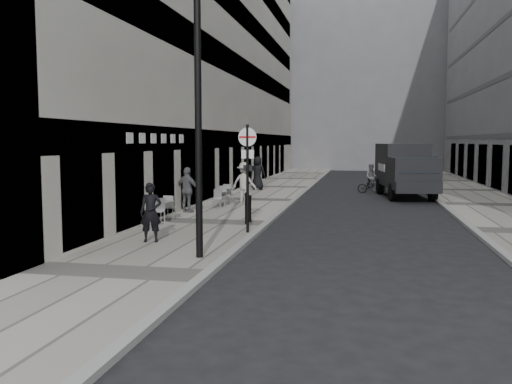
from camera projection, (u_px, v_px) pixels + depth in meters
ground at (154, 322)px, 9.01m from camera, size 120.00×120.00×0.00m
sidewalk at (253, 200)px, 26.96m from camera, size 4.00×60.00×0.12m
far_sidewalk at (488, 205)px, 24.82m from camera, size 4.00×60.00×0.12m
building_left at (211, 43)px, 33.25m from camera, size 4.00×45.00×18.00m
building_far at (349, 72)px, 62.36m from camera, size 24.00×16.00×22.00m
walking_man at (151, 212)px, 15.45m from camera, size 0.69×0.53×1.70m
sign_post at (248, 164)px, 16.93m from camera, size 0.58×0.11×3.40m
lamppost at (198, 106)px, 13.13m from camera, size 0.30×0.30×6.69m
bollard_near at (250, 209)px, 19.33m from camera, size 0.12×0.12×0.90m
bollard_far at (247, 209)px, 18.85m from camera, size 0.14×0.14×1.03m
panel_van at (404, 167)px, 29.04m from camera, size 3.05×6.31×2.86m
cyclist at (372, 182)px, 31.29m from camera, size 1.59×0.60×1.70m
pedestrian_a at (188, 190)px, 21.85m from camera, size 1.17×0.81×1.84m
pedestrian_b at (244, 182)px, 25.44m from camera, size 1.35×0.97×1.89m
pedestrian_c at (258, 173)px, 32.16m from camera, size 1.03×0.73×1.98m
cafe_table_near at (164, 209)px, 19.34m from camera, size 0.70×1.57×0.89m
cafe_table_mid at (220, 198)px, 23.78m from camera, size 0.63×1.42×0.81m
cafe_table_far at (225, 195)px, 24.58m from camera, size 0.69×1.57×0.89m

